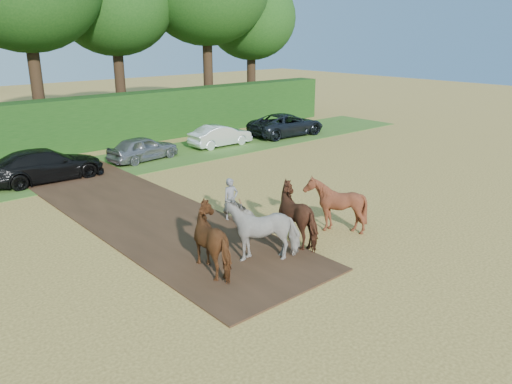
# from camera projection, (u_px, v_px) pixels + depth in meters

# --- Properties ---
(ground) EXTENTS (120.00, 120.00, 0.00)m
(ground) POSITION_uv_depth(u_px,v_px,m) (217.00, 293.00, 13.05)
(ground) COLOR gold
(ground) RESTS_ON ground
(earth_strip) EXTENTS (4.50, 17.00, 0.05)m
(earth_strip) POSITION_uv_depth(u_px,v_px,m) (138.00, 211.00, 19.01)
(earth_strip) COLOR #472D1C
(earth_strip) RESTS_ON ground
(grass_verge) EXTENTS (50.00, 5.00, 0.03)m
(grass_verge) POSITION_uv_depth(u_px,v_px,m) (36.00, 179.00, 23.10)
(grass_verge) COLOR #38601E
(grass_verge) RESTS_ON ground
(hedgerow) EXTENTS (46.00, 1.60, 3.00)m
(hedgerow) POSITION_uv_depth(u_px,v_px,m) (3.00, 133.00, 25.88)
(hedgerow) COLOR #14380F
(hedgerow) RESTS_ON ground
(plough_team) EXTENTS (6.36, 4.43, 1.89)m
(plough_team) POSITION_uv_depth(u_px,v_px,m) (281.00, 220.00, 15.53)
(plough_team) COLOR #5E3017
(plough_team) RESTS_ON ground
(parked_cars) EXTENTS (35.92, 3.04, 1.48)m
(parked_cars) POSITION_uv_depth(u_px,v_px,m) (80.00, 159.00, 24.06)
(parked_cars) COLOR #ACB0B3
(parked_cars) RESTS_ON ground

